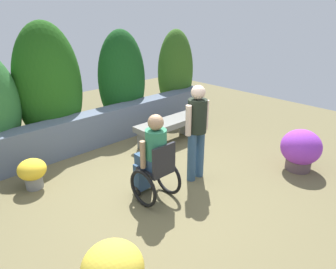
% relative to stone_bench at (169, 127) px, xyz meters
% --- Properties ---
extents(ground_plane, '(12.54, 12.54, 0.00)m').
position_rel_stone_bench_xyz_m(ground_plane, '(-1.49, -1.21, -0.33)').
color(ground_plane, brown).
extents(stone_retaining_wall, '(6.84, 0.39, 0.71)m').
position_rel_stone_bench_xyz_m(stone_retaining_wall, '(-1.49, 0.94, 0.03)').
color(stone_retaining_wall, slate).
rests_on(stone_retaining_wall, ground).
extents(hedge_backdrop, '(6.85, 1.05, 2.98)m').
position_rel_stone_bench_xyz_m(hedge_backdrop, '(-2.03, 1.50, 0.89)').
color(hedge_backdrop, '#32561D').
rests_on(hedge_backdrop, ground).
extents(stone_bench, '(1.56, 0.48, 0.48)m').
position_rel_stone_bench_xyz_m(stone_bench, '(0.00, 0.00, 0.00)').
color(stone_bench, slate).
rests_on(stone_bench, ground).
extents(person_in_wheelchair, '(0.53, 0.66, 1.33)m').
position_rel_stone_bench_xyz_m(person_in_wheelchair, '(-1.61, -1.37, 0.30)').
color(person_in_wheelchair, black).
rests_on(person_in_wheelchair, ground).
extents(person_standing_companion, '(0.49, 0.30, 1.58)m').
position_rel_stone_bench_xyz_m(person_standing_companion, '(-0.72, -1.38, 0.58)').
color(person_standing_companion, '#32506E').
rests_on(person_standing_companion, ground).
extents(flower_pot_terracotta_by_wall, '(0.44, 0.44, 0.49)m').
position_rel_stone_bench_xyz_m(flower_pot_terracotta_by_wall, '(-2.80, 0.15, -0.05)').
color(flower_pot_terracotta_by_wall, slate).
rests_on(flower_pot_terracotta_by_wall, ground).
extents(flower_pot_red_accent, '(0.68, 0.68, 0.73)m').
position_rel_stone_bench_xyz_m(flower_pot_red_accent, '(0.81, -2.43, 0.05)').
color(flower_pot_red_accent, '#5C464C').
rests_on(flower_pot_red_accent, ground).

